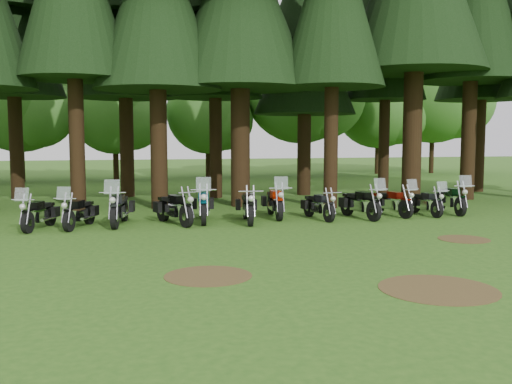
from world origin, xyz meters
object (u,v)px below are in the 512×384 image
(motorcycle_3, at_px, (174,209))
(motorcycle_10, at_px, (426,203))
(motorcycle_11, at_px, (450,200))
(motorcycle_5, at_px, (248,208))
(motorcycle_0, at_px, (39,215))
(motorcycle_6, at_px, (275,203))
(motorcycle_9, at_px, (392,203))
(motorcycle_7, at_px, (319,207))
(motorcycle_2, at_px, (119,209))
(motorcycle_8, at_px, (360,204))
(motorcycle_4, at_px, (203,206))
(motorcycle_1, at_px, (79,213))

(motorcycle_3, height_order, motorcycle_10, motorcycle_10)
(motorcycle_11, bearing_deg, motorcycle_5, -170.16)
(motorcycle_0, xyz_separation_m, motorcycle_6, (7.68, 0.81, 0.05))
(motorcycle_10, bearing_deg, motorcycle_9, 171.38)
(motorcycle_7, xyz_separation_m, motorcycle_10, (4.10, 0.06, -0.00))
(motorcycle_3, relative_size, motorcycle_7, 1.07)
(motorcycle_2, relative_size, motorcycle_6, 1.02)
(motorcycle_8, bearing_deg, motorcycle_4, 164.05)
(motorcycle_8, xyz_separation_m, motorcycle_9, (1.35, 0.32, -0.03))
(motorcycle_2, distance_m, motorcycle_7, 6.65)
(motorcycle_0, relative_size, motorcycle_10, 1.04)
(motorcycle_6, xyz_separation_m, motorcycle_8, (2.83, -0.88, -0.02))
(motorcycle_0, height_order, motorcycle_7, motorcycle_0)
(motorcycle_6, xyz_separation_m, motorcycle_11, (6.61, -0.41, -0.01))
(motorcycle_5, bearing_deg, motorcycle_7, 10.35)
(motorcycle_3, height_order, motorcycle_11, motorcycle_11)
(motorcycle_3, xyz_separation_m, motorcycle_5, (2.42, -0.15, 0.00))
(motorcycle_3, height_order, motorcycle_9, motorcycle_9)
(motorcycle_10, bearing_deg, motorcycle_7, 177.89)
(motorcycle_1, distance_m, motorcycle_4, 3.96)
(motorcycle_2, height_order, motorcycle_5, motorcycle_2)
(motorcycle_7, distance_m, motorcycle_9, 2.83)
(motorcycle_2, bearing_deg, motorcycle_10, 9.13)
(motorcycle_2, height_order, motorcycle_11, motorcycle_2)
(motorcycle_2, xyz_separation_m, motorcycle_7, (6.64, -0.23, -0.08))
(motorcycle_5, relative_size, motorcycle_11, 1.00)
(motorcycle_1, bearing_deg, motorcycle_2, 33.13)
(motorcycle_10, height_order, motorcycle_11, motorcycle_11)
(motorcycle_0, xyz_separation_m, motorcycle_2, (2.39, 0.29, 0.06))
(motorcycle_0, distance_m, motorcycle_6, 7.73)
(motorcycle_1, distance_m, motorcycle_10, 11.96)
(motorcycle_8, distance_m, motorcycle_11, 3.81)
(motorcycle_1, xyz_separation_m, motorcycle_11, (13.12, 0.39, 0.04))
(motorcycle_0, bearing_deg, motorcycle_7, 18.56)
(motorcycle_3, distance_m, motorcycle_6, 3.65)
(motorcycle_6, bearing_deg, motorcycle_0, -168.97)
(motorcycle_5, relative_size, motorcycle_6, 0.98)
(motorcycle_4, height_order, motorcycle_11, motorcycle_4)
(motorcycle_0, bearing_deg, motorcycle_5, 17.60)
(motorcycle_2, xyz_separation_m, motorcycle_3, (1.71, -0.21, -0.03))
(motorcycle_8, distance_m, motorcycle_9, 1.38)
(motorcycle_2, bearing_deg, motorcycle_8, 7.48)
(motorcycle_0, relative_size, motorcycle_1, 1.00)
(motorcycle_8, xyz_separation_m, motorcycle_11, (3.78, 0.47, 0.00))
(motorcycle_1, bearing_deg, motorcycle_11, 21.69)
(motorcycle_11, bearing_deg, motorcycle_3, -171.80)
(motorcycle_0, distance_m, motorcycle_5, 6.52)
(motorcycle_9, bearing_deg, motorcycle_2, 166.69)
(motorcycle_10, bearing_deg, motorcycle_11, 10.39)
(motorcycle_3, distance_m, motorcycle_11, 10.20)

